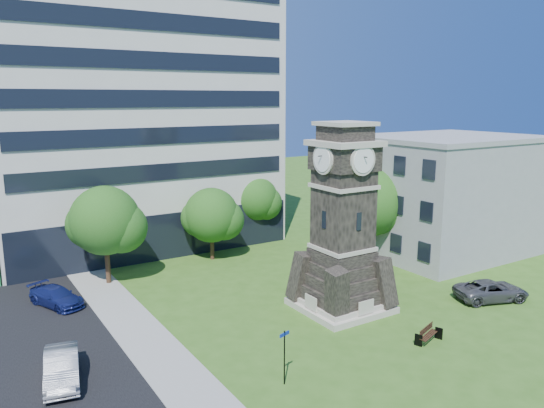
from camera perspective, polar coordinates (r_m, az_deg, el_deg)
ground at (r=32.85m, az=5.50°, el=-13.27°), size 160.00×160.00×0.00m
sidewalk at (r=32.85m, az=-13.84°, el=-13.51°), size 3.00×70.00×0.06m
clock_tower at (r=34.36m, az=7.60°, el=-2.87°), size 5.40×5.40×12.22m
office_tall at (r=51.68m, az=-15.34°, el=11.57°), size 26.20×15.11×28.60m
office_low at (r=50.39m, az=18.18°, el=1.11°), size 15.20×12.20×10.40m
car_street_mid at (r=28.93m, az=-21.68°, el=-16.01°), size 2.42×4.73×1.49m
car_street_north at (r=38.67m, az=-22.19°, el=-9.21°), size 3.40×4.75×1.28m
car_east_lot at (r=39.77m, az=22.53°, el=-8.58°), size 5.50×3.91×1.39m
park_bench at (r=32.23m, az=16.44°, el=-13.27°), size 1.77×0.47×0.92m
street_sign at (r=26.37m, az=1.35°, el=-15.53°), size 0.66×0.07×2.77m
tree_nw at (r=40.81m, az=-17.42°, el=-1.96°), size 5.64×5.12×7.40m
tree_nc at (r=45.36m, az=-6.46°, el=-1.38°), size 5.13×4.67×6.22m
tree_ne at (r=50.69m, az=-1.86°, el=0.45°), size 4.91×4.46×6.49m
tree_east at (r=45.51m, az=10.42°, el=-0.05°), size 6.37×5.79×7.92m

